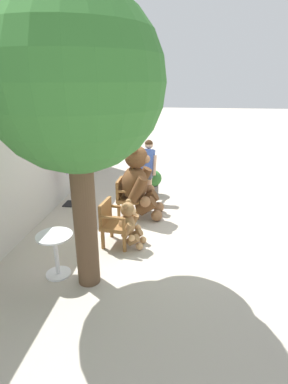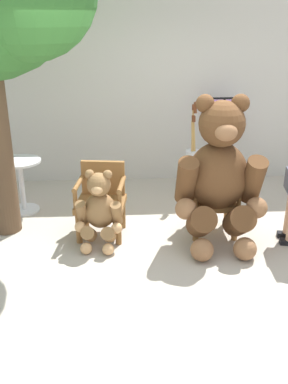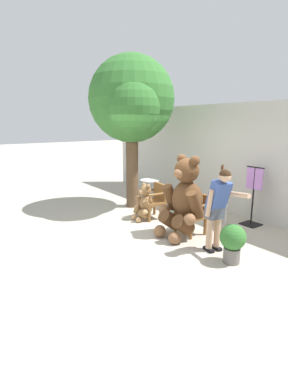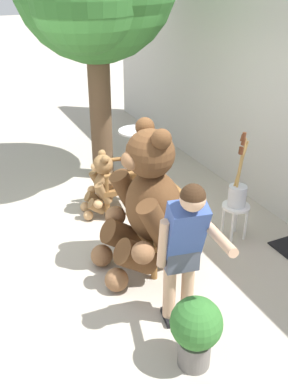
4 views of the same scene
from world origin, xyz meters
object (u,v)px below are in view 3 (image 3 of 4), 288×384
at_px(round_side_table, 150,189).
at_px(white_stool, 220,209).
at_px(person_visitor, 218,204).
at_px(teddy_bear_large, 184,197).
at_px(patio_tree, 132,102).
at_px(brush_bucket, 221,196).
at_px(teddy_bear_small, 145,202).
at_px(wooden_chair_left, 154,200).
at_px(potted_plant, 233,241).
at_px(wooden_chair_right, 193,212).
at_px(clothing_display_stand, 253,195).

bearing_deg(round_side_table, white_stool, 7.26).
distance_m(person_visitor, white_stool, 1.78).
distance_m(teddy_bear_large, patio_tree, 3.17).
bearing_deg(brush_bucket, teddy_bear_small, -134.71).
xyz_separation_m(teddy_bear_small, round_side_table, (-1.07, 0.98, 0.01)).
bearing_deg(wooden_chair_left, potted_plant, -9.82).
relative_size(wooden_chair_left, teddy_bear_large, 0.51).
bearing_deg(teddy_bear_small, patio_tree, 160.67).
distance_m(wooden_chair_right, round_side_table, 2.51).
xyz_separation_m(white_stool, round_side_table, (-2.33, -0.30, 0.09)).
xyz_separation_m(wooden_chair_left, wooden_chair_right, (1.33, 0.00, 0.00)).
bearing_deg(person_visitor, wooden_chair_left, 171.20).
xyz_separation_m(teddy_bear_small, person_visitor, (2.29, -0.06, 0.48)).
relative_size(person_visitor, clothing_display_stand, 1.14).
relative_size(teddy_bear_small, person_visitor, 0.57).
distance_m(white_stool, brush_bucket, 0.31).
bearing_deg(teddy_bear_small, wooden_chair_left, 87.21).
xyz_separation_m(patio_tree, potted_plant, (3.80, -0.56, -2.46)).
xyz_separation_m(wooden_chair_left, white_stool, (1.25, 0.99, -0.11)).
bearing_deg(potted_plant, person_visitor, 165.09).
distance_m(wooden_chair_left, teddy_bear_small, 0.29).
relative_size(wooden_chair_right, white_stool, 1.87).
relative_size(white_stool, round_side_table, 0.64).
height_order(white_stool, round_side_table, round_side_table).
height_order(white_stool, potted_plant, potted_plant).
distance_m(teddy_bear_large, person_visitor, 0.96).
xyz_separation_m(round_side_table, clothing_display_stand, (2.84, 0.80, 0.27)).
distance_m(wooden_chair_left, round_side_table, 1.28).
bearing_deg(teddy_bear_large, brush_bucket, 93.60).
relative_size(person_visitor, white_stool, 3.39).
relative_size(brush_bucket, patio_tree, 0.23).
bearing_deg(wooden_chair_right, potted_plant, -18.71).
height_order(wooden_chair_right, person_visitor, person_visitor).
distance_m(patio_tree, potted_plant, 4.56).
relative_size(white_stool, patio_tree, 0.11).
relative_size(wooden_chair_right, round_side_table, 1.19).
height_order(person_visitor, white_stool, person_visitor).
bearing_deg(teddy_bear_large, patio_tree, 171.57).
bearing_deg(teddy_bear_large, wooden_chair_right, 89.61).
bearing_deg(teddy_bear_large, clothing_display_stand, 76.24).
distance_m(wooden_chair_right, person_visitor, 1.11).
bearing_deg(round_side_table, potted_plant, -16.96).
height_order(teddy_bear_small, patio_tree, patio_tree).
height_order(teddy_bear_small, white_stool, teddy_bear_small).
relative_size(teddy_bear_large, clothing_display_stand, 1.24).
distance_m(potted_plant, clothing_display_stand, 2.21).
relative_size(teddy_bear_small, clothing_display_stand, 0.66).
relative_size(person_visitor, potted_plant, 2.30).
bearing_deg(wooden_chair_right, patio_tree, 178.01).
bearing_deg(potted_plant, wooden_chair_left, 170.18).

